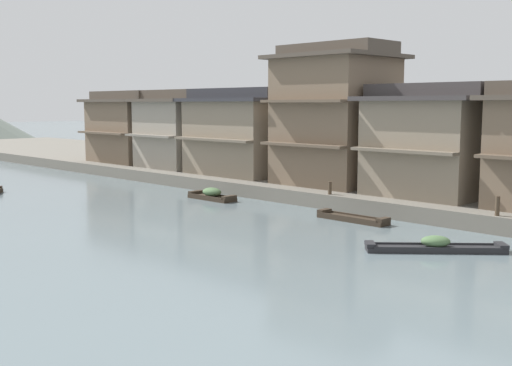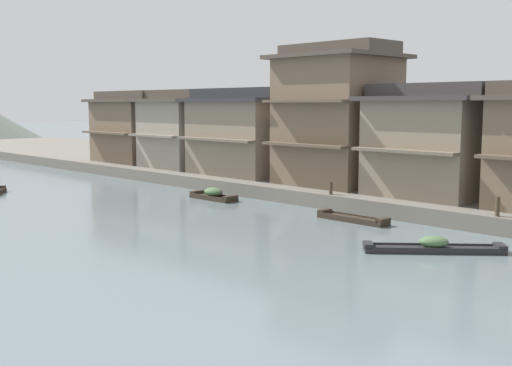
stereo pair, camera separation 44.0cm
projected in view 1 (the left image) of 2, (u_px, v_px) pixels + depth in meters
riverbank_right at (264, 172)px, 51.01m from camera, size 18.00×110.00×0.84m
boat_moored_nearest at (435, 247)px, 25.20m from camera, size 4.42×4.66×0.64m
boat_moored_second at (212, 195)px, 38.90m from camera, size 1.10×3.49×0.75m
boat_midriver_drifting at (353, 219)px, 31.74m from camera, size 0.89×4.00×0.40m
house_waterfront_second at (430, 141)px, 34.60m from camera, size 6.15×6.95×6.14m
house_waterfront_tall at (335, 116)px, 39.52m from camera, size 6.84×7.13×8.74m
house_waterfront_narrow at (237, 133)px, 44.89m from camera, size 5.30×8.36×6.14m
house_waterfront_far at (178, 130)px, 50.25m from camera, size 5.98×6.62×6.14m
house_waterfront_end at (126, 127)px, 54.83m from camera, size 5.22×7.69×6.14m
mooring_post_dock_near at (497, 206)px, 28.47m from camera, size 0.20×0.20×0.90m
mooring_post_dock_mid at (330, 188)px, 35.25m from camera, size 0.20×0.20×0.72m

